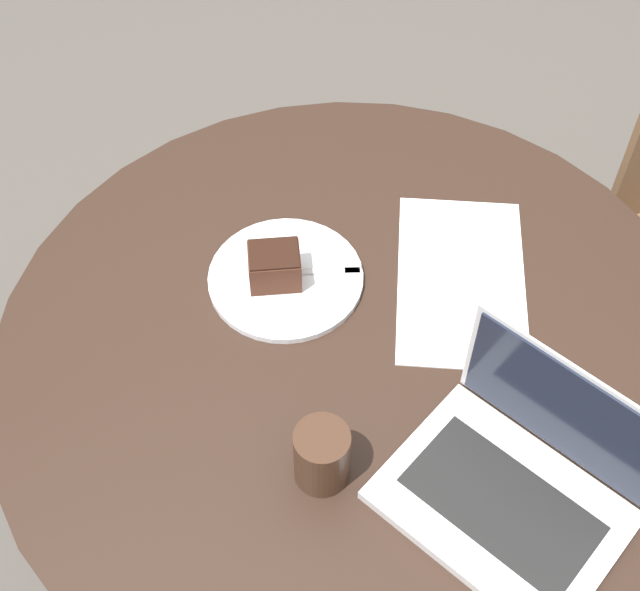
% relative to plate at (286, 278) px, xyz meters
% --- Properties ---
extents(ground_plane, '(12.00, 12.00, 0.00)m').
position_rel_plate_xyz_m(ground_plane, '(-0.08, -0.15, -0.71)').
color(ground_plane, '#4C4742').
extents(dining_table, '(1.17, 1.17, 0.71)m').
position_rel_plate_xyz_m(dining_table, '(-0.08, -0.15, -0.14)').
color(dining_table, black).
rests_on(dining_table, ground_plane).
extents(paper_document, '(0.41, 0.30, 0.00)m').
position_rel_plate_xyz_m(paper_document, '(0.10, -0.28, -0.00)').
color(paper_document, white).
rests_on(paper_document, dining_table).
extents(plate, '(0.26, 0.26, 0.01)m').
position_rel_plate_xyz_m(plate, '(0.00, 0.00, 0.00)').
color(plate, silver).
rests_on(plate, dining_table).
extents(cake_slice, '(0.10, 0.11, 0.07)m').
position_rel_plate_xyz_m(cake_slice, '(-0.01, 0.01, 0.04)').
color(cake_slice, '#472619').
rests_on(cake_slice, plate).
extents(fork, '(0.08, 0.17, 0.00)m').
position_rel_plate_xyz_m(fork, '(0.03, -0.05, 0.01)').
color(fork, silver).
rests_on(fork, plate).
extents(coffee_glass, '(0.08, 0.08, 0.11)m').
position_rel_plate_xyz_m(coffee_glass, '(-0.32, -0.18, 0.05)').
color(coffee_glass, '#3D2619').
rests_on(coffee_glass, dining_table).
extents(laptop, '(0.35, 0.39, 0.22)m').
position_rel_plate_xyz_m(laptop, '(-0.25, -0.45, 0.03)').
color(laptop, silver).
rests_on(laptop, dining_table).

